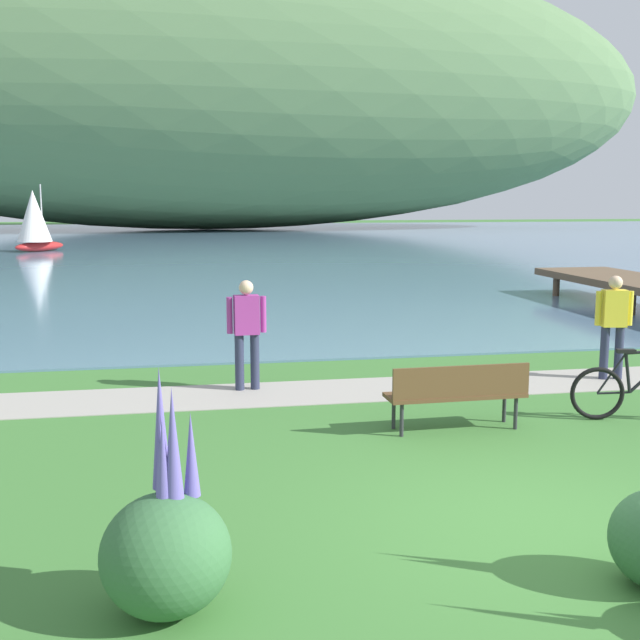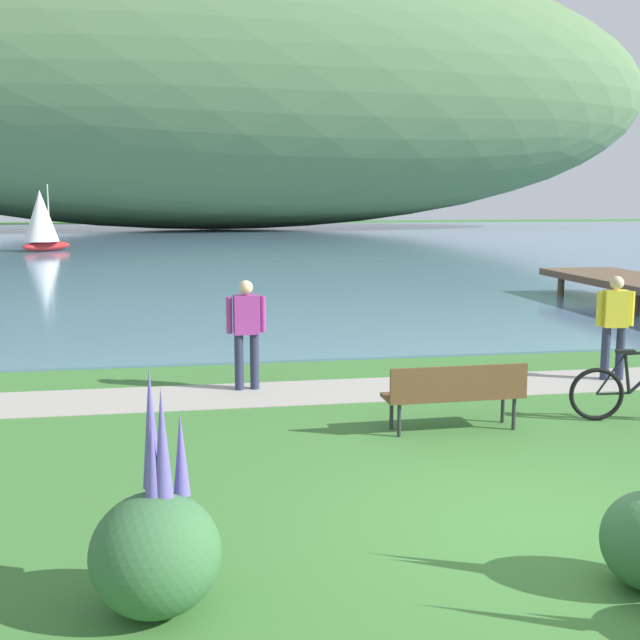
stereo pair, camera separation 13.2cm
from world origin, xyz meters
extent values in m
plane|color=#3D7533|center=(0.00, 0.00, 0.00)|extent=(200.00, 200.00, 0.00)
cube|color=#5B7F9E|center=(0.00, 47.52, 0.02)|extent=(180.00, 80.00, 0.04)
ellipsoid|color=#567A4C|center=(-0.25, 69.99, 13.26)|extent=(87.25, 28.00, 26.44)
cube|color=#A39E93|center=(0.00, 5.26, 0.01)|extent=(60.00, 1.50, 0.01)
cube|color=brown|center=(0.25, 3.05, 0.45)|extent=(1.81, 0.53, 0.05)
cube|color=brown|center=(0.25, 2.84, 0.68)|extent=(1.80, 0.09, 0.40)
cylinder|color=#2D2D33|center=(-0.52, 3.19, 0.23)|extent=(0.05, 0.05, 0.45)
cylinder|color=#2D2D33|center=(1.01, 3.23, 0.23)|extent=(0.05, 0.05, 0.45)
cylinder|color=#2D2D33|center=(-0.51, 2.86, 0.23)|extent=(0.05, 0.05, 0.45)
cylinder|color=#2D2D33|center=(1.02, 2.90, 0.23)|extent=(0.05, 0.05, 0.45)
torus|color=black|center=(2.27, 3.11, 0.36)|extent=(0.72, 0.22, 0.72)
cylinder|color=black|center=(2.65, 3.03, 0.65)|extent=(0.13, 0.07, 0.54)
cylinder|color=black|center=(2.48, 3.06, 0.37)|extent=(0.42, 0.12, 0.05)
cylinder|color=black|center=(2.44, 3.07, 0.64)|extent=(0.37, 0.11, 0.56)
cube|color=black|center=(2.61, 3.03, 0.94)|extent=(0.26, 0.15, 0.05)
cylinder|color=#282D47|center=(-2.30, 5.59, 0.44)|extent=(0.14, 0.14, 0.88)
cylinder|color=#282D47|center=(-2.07, 5.60, 0.44)|extent=(0.14, 0.14, 0.88)
cube|color=#9E338C|center=(-2.18, 5.60, 1.18)|extent=(0.39, 0.24, 0.60)
sphere|color=beige|center=(-2.18, 5.60, 1.60)|extent=(0.22, 0.22, 0.22)
cylinder|color=#9E338C|center=(-2.44, 5.58, 1.18)|extent=(0.09, 0.09, 0.56)
cylinder|color=#9E338C|center=(-1.93, 5.61, 1.18)|extent=(0.09, 0.09, 0.56)
cylinder|color=#282D47|center=(3.62, 5.26, 0.44)|extent=(0.14, 0.14, 0.88)
cylinder|color=#282D47|center=(3.86, 5.22, 0.44)|extent=(0.14, 0.14, 0.88)
cube|color=yellow|center=(3.74, 5.24, 1.18)|extent=(0.41, 0.28, 0.60)
sphere|color=beige|center=(3.74, 5.24, 1.60)|extent=(0.22, 0.22, 0.22)
cylinder|color=yellow|center=(3.49, 5.28, 1.18)|extent=(0.09, 0.09, 0.56)
cylinder|color=yellow|center=(4.00, 5.19, 1.18)|extent=(0.09, 0.09, 0.56)
ellipsoid|color=#386B3D|center=(-3.34, -0.89, 0.44)|extent=(0.93, 0.93, 0.88)
cylinder|color=#386B3D|center=(-3.36, -0.58, 0.76)|extent=(0.02, 0.02, 0.12)
cone|color=#6B5BB7|center=(-3.36, -0.58, 1.28)|extent=(0.14, 0.14, 0.91)
cylinder|color=#386B3D|center=(-3.35, -0.74, 0.76)|extent=(0.02, 0.02, 0.12)
cone|color=#6B5BB7|center=(-3.35, -0.74, 1.13)|extent=(0.10, 0.10, 0.61)
cylinder|color=#386B3D|center=(-3.36, -0.80, 0.76)|extent=(0.02, 0.02, 0.12)
cone|color=#6B5BB7|center=(-3.36, -0.80, 1.12)|extent=(0.10, 0.10, 0.59)
cylinder|color=#386B3D|center=(-3.34, -0.89, 0.76)|extent=(0.02, 0.02, 0.12)
cone|color=#6B5BB7|center=(-3.34, -0.89, 1.13)|extent=(0.13, 0.13, 0.61)
cylinder|color=#386B3D|center=(-3.27, -0.88, 0.76)|extent=(0.02, 0.02, 0.12)
cone|color=#6B5BB7|center=(-3.27, -0.88, 1.24)|extent=(0.14, 0.14, 0.83)
cylinder|color=#386B3D|center=(-3.15, -0.78, 0.76)|extent=(0.02, 0.02, 0.12)
cone|color=#6B5BB7|center=(-3.15, -0.78, 1.13)|extent=(0.12, 0.12, 0.62)
ellipsoid|color=#B22323|center=(-10.73, 39.54, 0.32)|extent=(2.79, 2.91, 0.55)
cylinder|color=#B2B2B2|center=(-10.56, 39.72, 2.17)|extent=(0.08, 0.08, 3.15)
cone|color=white|center=(-10.93, 39.32, 2.01)|extent=(2.64, 2.64, 2.83)
cylinder|color=brown|center=(8.04, 11.52, 0.30)|extent=(0.20, 0.20, 0.60)
cylinder|color=brown|center=(8.04, 15.52, 0.30)|extent=(0.20, 0.20, 0.60)
cylinder|color=brown|center=(9.96, 15.52, 0.30)|extent=(0.20, 0.20, 0.60)
camera|label=1|loc=(-3.21, -6.19, 2.93)|focal=43.77mm
camera|label=2|loc=(-3.08, -6.21, 2.93)|focal=43.77mm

